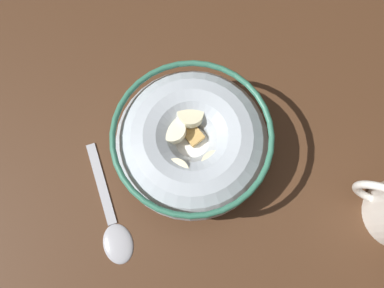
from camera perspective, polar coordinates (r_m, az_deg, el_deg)
name	(u,v)px	position (r cm, az deg, el deg)	size (l,w,h in cm)	color
ground_plane	(192,153)	(44.68, 0.00, -1.38)	(137.18, 137.18, 2.00)	#472B19
cereal_bowl	(192,143)	(40.35, -0.01, 0.16)	(16.24, 16.24, 6.48)	#B2BCC6
spoon	(113,229)	(42.84, -11.54, -12.18)	(10.79, 11.54, 0.80)	#A5A5AD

